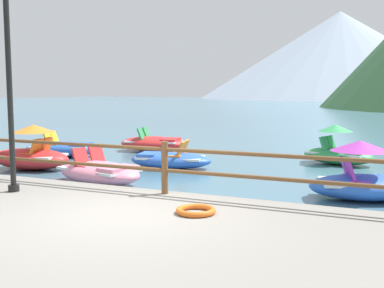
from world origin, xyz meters
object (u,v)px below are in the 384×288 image
Objects in this scene: pedal_boat_2 at (62,148)px; pedal_boat_0 at (364,180)px; pedal_boat_6 at (99,172)px; pedal_boat_7 at (31,154)px; pedal_boat_3 at (153,143)px; pedal_boat_5 at (170,160)px; lamp_post at (8,57)px; life_ring at (196,211)px; pedal_boat_4 at (338,151)px.

pedal_boat_0 is at bearing -14.53° from pedal_boat_2.
pedal_boat_6 is 3.20m from pedal_boat_7.
pedal_boat_3 is 1.04× the size of pedal_boat_5.
pedal_boat_2 is 3.34m from pedal_boat_3.
lamp_post is 5.61m from pedal_boat_7.
pedal_boat_7 is at bearing 179.23° from pedal_boat_0.
pedal_boat_0 is 6.05m from pedal_boat_6.
life_ring is 10.64m from pedal_boat_3.
pedal_boat_7 is at bearing 150.07° from life_ring.
pedal_boat_3 is (-5.69, 8.99, -0.15)m from life_ring.
pedal_boat_4 is at bearing -3.64° from pedal_boat_3.
pedal_boat_7 is (-1.23, -5.01, 0.14)m from pedal_boat_3.
lamp_post reaches higher than pedal_boat_5.
pedal_boat_7 reaches higher than pedal_boat_4.
pedal_boat_7 reaches higher than pedal_boat_2.
pedal_boat_6 is at bearing -171.78° from pedal_boat_0.
pedal_boat_0 reaches higher than pedal_boat_3.
lamp_post reaches higher than pedal_boat_3.
pedal_boat_5 is at bearing -8.54° from pedal_boat_2.
life_ring is 0.25× the size of pedal_boat_7.
pedal_boat_3 is 3.98m from pedal_boat_5.
pedal_boat_3 is 1.11× the size of pedal_boat_4.
pedal_boat_0 reaches higher than pedal_boat_5.
pedal_boat_5 reaches higher than life_ring.
lamp_post reaches higher than pedal_boat_7.
pedal_boat_2 is 1.14× the size of pedal_boat_4.
life_ring is 8.62m from pedal_boat_4.
pedal_boat_3 is at bearing 76.22° from pedal_boat_7.
pedal_boat_7 is (-3.05, 0.99, 0.15)m from pedal_boat_6.
pedal_boat_6 is (1.82, -6.00, -0.01)m from pedal_boat_3.
life_ring is 4.89m from pedal_boat_6.
pedal_boat_0 is 0.95× the size of pedal_boat_6.
pedal_boat_4 reaches higher than pedal_boat_6.
pedal_boat_0 is at bearing 8.22° from pedal_boat_6.
pedal_boat_4 is (-1.13, 4.71, -0.02)m from pedal_boat_0.
pedal_boat_3 is (-1.98, 8.92, -2.56)m from lamp_post.
life_ring is at bearing -96.55° from pedal_boat_4.
pedal_boat_6 is at bearing 142.26° from life_ring.
pedal_boat_3 is at bearing 49.90° from pedal_boat_2.
lamp_post is at bearing -86.70° from pedal_boat_6.
pedal_boat_4 is 7.39m from pedal_boat_6.
pedal_boat_6 reaches higher than pedal_boat_5.
pedal_boat_7 is (-3.21, 3.91, -2.42)m from lamp_post.
life_ring is 6.67m from pedal_boat_5.
pedal_boat_4 is (4.68, 8.50, -2.46)m from lamp_post.
lamp_post is 9.49m from pedal_boat_3.
lamp_post is 1.58× the size of pedal_boat_5.
lamp_post reaches higher than pedal_boat_0.
pedal_boat_6 is (-3.87, 2.99, -0.16)m from life_ring.
life_ring is 10.14m from pedal_boat_2.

